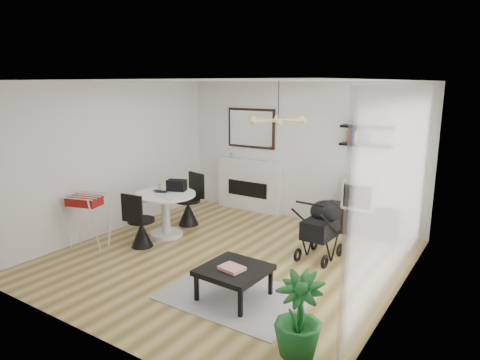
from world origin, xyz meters
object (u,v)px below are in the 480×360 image
Objects in this scene: fireplace at (249,179)px; dining_table at (166,208)px; crt_tv at (362,194)px; potted_plant at (299,316)px; drying_rack at (88,220)px; coffee_table at (234,271)px; tv_console at (359,220)px; stroller at (322,231)px.

fireplace reaches higher than dining_table.
fireplace is at bearing 176.21° from crt_tv.
potted_plant is at bearing -27.98° from dining_table.
fireplace reaches higher than crt_tv.
drying_rack is at bearing -122.16° from dining_table.
coffee_table is (-0.57, -3.23, -0.37)m from crt_tv.
fireplace is at bearing 176.26° from tv_console.
dining_table is (-0.38, -2.17, -0.17)m from fireplace.
fireplace is at bearing 119.18° from coffee_table.
coffee_table is at bearing 152.40° from potted_plant.
dining_table is at bearing 41.64° from drying_rack.
crt_tv is (2.46, -0.16, 0.05)m from fireplace.
tv_console reaches higher than coffee_table.
stroller is at bearing 10.82° from drying_rack.
fireplace is 2.38× the size of drying_rack.
dining_table is (-2.85, -2.01, -0.22)m from crt_tv.
stroller is (-0.15, -1.40, 0.18)m from tv_console.
fireplace is 3.90m from coffee_table.
stroller reaches higher than dining_table.
drying_rack is 2.98m from coffee_table.
tv_console is 1.21× the size of dining_table.
drying_rack is 0.91× the size of stroller.
tv_console is 3.28m from coffee_table.
coffee_table is (1.90, -3.39, -0.32)m from fireplace.
fireplace is 2.67× the size of coffee_table.
dining_table is 1.07× the size of stroller.
drying_rack is at bearing -138.50° from tv_console.
drying_rack is (-3.54, -3.12, -0.26)m from crt_tv.
dining_table reaches higher than coffee_table.
dining_table is 2.59m from coffee_table.
tv_console is 0.50m from crt_tv.
potted_plant is (0.79, -2.46, 0.01)m from stroller.
potted_plant is (3.47, -1.84, -0.08)m from dining_table.
drying_rack is (-1.08, -3.28, -0.21)m from fireplace.
drying_rack is at bearing 177.77° from coffee_table.
drying_rack reaches higher than potted_plant.
drying_rack is (-3.53, -3.12, 0.24)m from tv_console.
crt_tv is at bearing 25.13° from drying_rack.
drying_rack is 1.12× the size of coffee_table.
dining_table is 1.32× the size of coffee_table.
tv_console is 2.23× the size of crt_tv.
tv_console is at bearing 168.88° from crt_tv.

